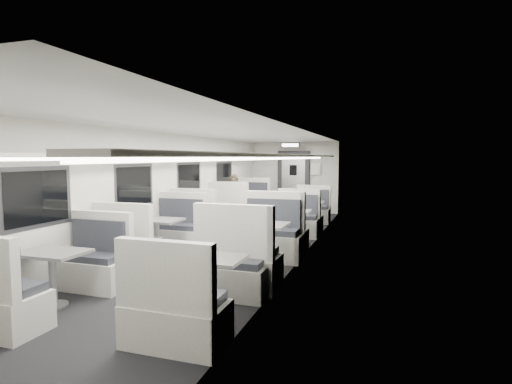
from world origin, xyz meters
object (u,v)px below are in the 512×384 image
Objects in this scene: booth_left_c at (157,239)px; booth_right_c at (257,247)px; vestibule_door at (293,182)px; booth_right_b at (290,226)px; booth_right_d at (208,286)px; booth_left_d at (53,278)px; booth_left_a at (241,208)px; passenger at (234,200)px; booth_right_a at (308,214)px; booth_left_b at (212,219)px; exit_sign at (291,145)px.

booth_left_c is 2.01m from booth_right_c.
vestibule_door is at bearing 97.93° from booth_right_c.
booth_right_b is at bearing -78.29° from vestibule_door.
booth_left_c is at bearing 133.54° from booth_right_d.
booth_right_c is at bearing 48.33° from booth_left_d.
booth_left_d is 0.99× the size of booth_right_d.
passenger is (0.08, -0.75, 0.30)m from booth_left_a.
booth_right_a is 2.12m from booth_right_b.
passenger is at bearing 140.51° from booth_right_b.
passenger is 0.68× the size of vestibule_door.
booth_right_d is (2.00, -4.57, -0.03)m from booth_left_b.
exit_sign is at bearing 76.14° from booth_left_b.
booth_left_d is 0.88× the size of booth_right_c.
vestibule_door is at bearing 90.00° from exit_sign.
vestibule_door reaches higher than booth_left_b.
exit_sign is at bearing 114.32° from booth_right_a.
booth_right_d is at bearing -83.74° from vestibule_door.
booth_left_a reaches higher than booth_right_a.
booth_left_b is at bearing 90.00° from booth_left_c.
booth_left_d is (0.00, -6.94, -0.05)m from booth_left_a.
booth_left_a is 1.16× the size of booth_right_a.
booth_left_c is 2.90m from booth_right_d.
booth_left_c is 3.78m from passenger.
booth_right_a is 0.97× the size of booth_right_d.
booth_right_d is at bearing -90.00° from booth_right_a.
booth_left_c is at bearing -90.00° from booth_left_a.
booth_left_a is 0.99× the size of booth_right_c.
booth_right_b is 1.00× the size of vestibule_door.
passenger is at bearing 89.30° from booth_left_d.
booth_left_a is 1.12× the size of booth_right_d.
booth_right_a is at bearing 90.00° from booth_right_d.
booth_left_b is 2.02m from booth_right_b.
booth_left_d is (0.00, -2.42, -0.02)m from booth_left_c.
booth_left_a is 0.81m from passenger.
booth_right_a is 6.41m from booth_right_d.
vestibule_door is (1.00, 7.01, 0.65)m from booth_left_c.
booth_left_c is at bearing 175.06° from booth_right_c.
booth_right_b is 0.90× the size of booth_right_c.
booth_left_a is 1.02× the size of booth_left_b.
booth_left_d is 3.01m from booth_right_c.
booth_left_a is 3.75× the size of exit_sign.
booth_right_b is 3.38× the size of exit_sign.
vestibule_door is at bearing 96.26° from booth_right_d.
booth_right_d is at bearing 8.96° from booth_left_d.
booth_right_a is 3.10m from exit_sign.
booth_left_a is 2.91m from exit_sign.
booth_left_b is at bearing 127.15° from booth_right_c.
vestibule_door is (1.00, 2.49, 0.62)m from booth_left_a.
vestibule_door is (1.00, 9.43, 0.67)m from booth_left_d.
booth_right_c reaches higher than booth_left_c.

